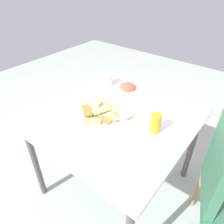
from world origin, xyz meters
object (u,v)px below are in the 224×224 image
spoon (159,97)px  fork (155,95)px  pide_platter (104,113)px  salad_plate_greens (128,87)px  drinking_glass (108,79)px  paper_napkin (157,96)px  soda_can (156,123)px  dining_table (118,126)px

spoon → fork: bearing=-98.5°
pide_platter → salad_plate_greens: bearing=-169.5°
fork → drinking_glass: bearing=-91.9°
paper_napkin → fork: 0.02m
paper_napkin → pide_platter: bearing=-21.0°
pide_platter → paper_napkin: pide_platter is taller
drinking_glass → fork: (-0.08, 0.40, -0.05)m
soda_can → drinking_glass: bearing=-115.8°
drinking_glass → spoon: 0.45m
paper_napkin → drinking_glass: bearing=-79.4°
salad_plate_greens → fork: 0.23m
salad_plate_greens → soda_can: 0.54m
salad_plate_greens → fork: bearing=103.1°
spoon → paper_napkin: bearing=-98.5°
drinking_glass → paper_napkin: drinking_glass is taller
dining_table → salad_plate_greens: size_ratio=5.06×
pide_platter → fork: (-0.44, 0.15, -0.01)m
pide_platter → drinking_glass: drinking_glass is taller
salad_plate_greens → paper_napkin: bearing=102.1°
soda_can → drinking_glass: (-0.30, -0.61, -0.01)m
salad_plate_greens → spoon: size_ratio=1.15×
pide_platter → paper_napkin: (-0.44, 0.17, -0.01)m
spoon → drinking_glass: bearing=-88.3°
salad_plate_greens → drinking_glass: (0.03, -0.18, 0.03)m
spoon → dining_table: bearing=-22.0°
pide_platter → soda_can: size_ratio=2.95×
salad_plate_greens → drinking_glass: bearing=-81.3°
dining_table → spoon: bearing=166.5°
dining_table → fork: size_ratio=5.85×
dining_table → spoon: spoon is taller
pide_platter → salad_plate_greens: size_ratio=1.81×
drinking_glass → pide_platter: bearing=35.7°
dining_table → paper_napkin: paper_napkin is taller
pide_platter → soda_can: 0.36m
paper_napkin → soda_can: bearing=26.8°
salad_plate_greens → drinking_glass: drinking_glass is taller
pide_platter → paper_napkin: bearing=159.0°
pide_platter → drinking_glass: size_ratio=3.56×
dining_table → drinking_glass: size_ratio=9.94×
soda_can → drinking_glass: soda_can is taller
drinking_glass → paper_napkin: (-0.08, 0.42, -0.05)m
dining_table → soda_can: bearing=94.5°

